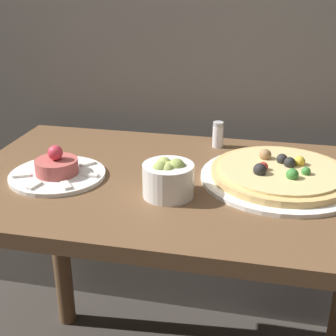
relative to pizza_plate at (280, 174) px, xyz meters
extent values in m
cube|color=brown|center=(-0.23, -0.04, -0.03)|extent=(1.04, 0.63, 0.03)
cylinder|color=brown|center=(-0.69, 0.21, -0.39)|extent=(0.06, 0.06, 0.69)
cylinder|color=white|center=(0.00, 0.00, -0.01)|extent=(0.37, 0.37, 0.01)
cylinder|color=#DBB26B|center=(0.00, 0.00, 0.00)|extent=(0.33, 0.33, 0.02)
cylinder|color=#E0C684|center=(0.00, 0.00, 0.01)|extent=(0.29, 0.29, 0.01)
sphere|color=black|center=(0.02, 0.02, 0.02)|extent=(0.03, 0.03, 0.03)
sphere|color=black|center=(0.00, 0.04, 0.02)|extent=(0.03, 0.03, 0.03)
sphere|color=#387F33|center=(0.05, -0.02, 0.02)|extent=(0.02, 0.02, 0.02)
sphere|color=#997047|center=(-0.04, 0.05, 0.02)|extent=(0.03, 0.03, 0.03)
sphere|color=#B22D23|center=(-0.04, -0.02, 0.02)|extent=(0.02, 0.02, 0.02)
sphere|color=gold|center=(0.04, 0.03, 0.02)|extent=(0.03, 0.03, 0.03)
sphere|color=black|center=(-0.05, -0.04, 0.03)|extent=(0.03, 0.03, 0.03)
sphere|color=#387F33|center=(0.02, -0.05, 0.02)|extent=(0.03, 0.03, 0.03)
cylinder|color=white|center=(-0.52, -0.09, -0.01)|extent=(0.23, 0.23, 0.01)
cylinder|color=#B2514C|center=(-0.52, -0.09, 0.01)|extent=(0.10, 0.10, 0.03)
sphere|color=#E0384C|center=(-0.52, -0.09, 0.05)|extent=(0.04, 0.04, 0.04)
cube|color=white|center=(-0.44, -0.09, 0.00)|extent=(0.04, 0.02, 0.01)
cube|color=white|center=(-0.47, -0.03, 0.00)|extent=(0.04, 0.04, 0.01)
cube|color=white|center=(-0.54, -0.01, 0.00)|extent=(0.02, 0.04, 0.01)
cube|color=white|center=(-0.59, -0.06, 0.00)|extent=(0.04, 0.03, 0.01)
cube|color=white|center=(-0.59, -0.13, 0.00)|extent=(0.04, 0.03, 0.01)
cube|color=white|center=(-0.54, -0.17, 0.00)|extent=(0.02, 0.04, 0.01)
cube|color=white|center=(-0.47, -0.16, 0.00)|extent=(0.04, 0.04, 0.01)
cylinder|color=white|center=(-0.24, -0.13, 0.02)|extent=(0.11, 0.11, 0.07)
sphere|color=#8EA34C|center=(-0.25, -0.14, 0.05)|extent=(0.03, 0.03, 0.03)
sphere|color=#8EA34C|center=(-0.25, -0.15, 0.05)|extent=(0.04, 0.04, 0.04)
sphere|color=#8EA34C|center=(-0.22, -0.13, 0.05)|extent=(0.04, 0.04, 0.04)
sphere|color=#A3B25B|center=(-0.25, -0.12, 0.05)|extent=(0.03, 0.03, 0.03)
sphere|color=#A3B25B|center=(-0.24, -0.15, 0.05)|extent=(0.03, 0.03, 0.03)
sphere|color=#A3B25B|center=(-0.24, -0.14, 0.05)|extent=(0.03, 0.03, 0.03)
cylinder|color=silver|center=(-0.17, 0.19, 0.01)|extent=(0.03, 0.03, 0.06)
cylinder|color=#B2B2B7|center=(-0.17, 0.19, 0.05)|extent=(0.03, 0.03, 0.01)
camera|label=1|loc=(-0.04, -1.03, 0.44)|focal=50.00mm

